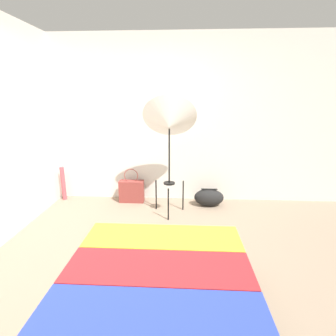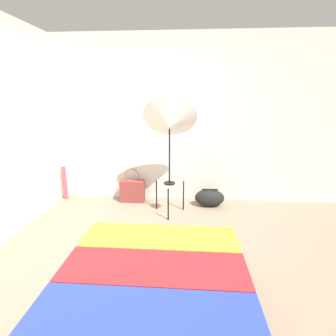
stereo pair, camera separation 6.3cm
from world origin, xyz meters
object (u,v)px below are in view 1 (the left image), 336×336
(bed, at_px, (156,317))
(duffel_bag, at_px, (209,197))
(photo_umbrella, at_px, (169,123))
(tote_bag, at_px, (132,191))
(paper_roll, at_px, (63,183))

(bed, bearing_deg, duffel_bag, 76.47)
(bed, xyz_separation_m, photo_umbrella, (-0.02, 2.15, 1.10))
(tote_bag, height_order, duffel_bag, tote_bag)
(photo_umbrella, relative_size, duffel_bag, 3.69)
(bed, relative_size, tote_bag, 3.40)
(photo_umbrella, bearing_deg, paper_roll, 166.40)
(duffel_bag, distance_m, paper_roll, 2.40)
(photo_umbrella, xyz_separation_m, duffel_bag, (0.61, 0.30, -1.19))
(photo_umbrella, distance_m, tote_bag, 1.36)
(bed, bearing_deg, photo_umbrella, 90.55)
(tote_bag, distance_m, paper_roll, 1.15)
(photo_umbrella, bearing_deg, bed, -89.45)
(bed, distance_m, paper_roll, 3.15)
(photo_umbrella, xyz_separation_m, tote_bag, (-0.63, 0.39, -1.14))
(paper_roll, bearing_deg, tote_bag, -1.92)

